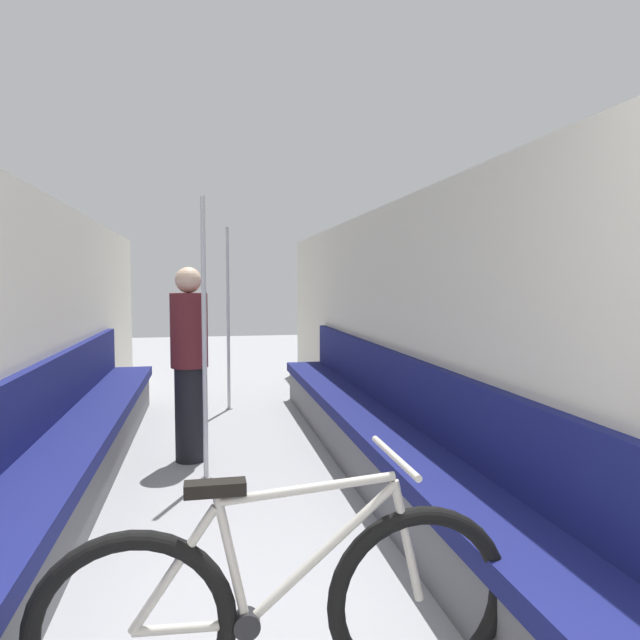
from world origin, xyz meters
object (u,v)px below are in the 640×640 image
bench_seat_row_left (74,449)px  grab_pole_near (228,321)px  bicycle (282,610)px  passenger_standing (189,362)px  grab_pole_far (204,343)px  bench_seat_row_right (374,433)px

bench_seat_row_left → grab_pole_near: grab_pole_near is taller
bench_seat_row_left → bicycle: 2.57m
passenger_standing → grab_pole_far: bearing=148.9°
grab_pole_far → passenger_standing: 0.52m
bicycle → passenger_standing: bearing=110.7°
passenger_standing → bicycle: bearing=141.7°
bicycle → passenger_standing: (-0.38, 2.86, 0.46)m
bench_seat_row_right → bicycle: bearing=-113.8°
passenger_standing → bench_seat_row_right: bearing=-157.7°
grab_pole_far → grab_pole_near: bearing=83.5°
bench_seat_row_left → grab_pole_far: size_ratio=2.72×
bicycle → passenger_standing: size_ratio=1.04×
bench_seat_row_right → grab_pole_far: bearing=175.8°
bicycle → grab_pole_far: size_ratio=0.79×
grab_pole_near → bicycle: bearing=-90.1°
grab_pole_near → passenger_standing: size_ratio=1.32×
bench_seat_row_left → passenger_standing: bearing=36.0°
grab_pole_near → grab_pole_far: 2.33m
bicycle → grab_pole_near: grab_pole_near is taller
bench_seat_row_left → bench_seat_row_right: bearing=0.0°
bicycle → grab_pole_far: bearing=109.2°
bench_seat_row_left → grab_pole_near: size_ratio=2.72×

